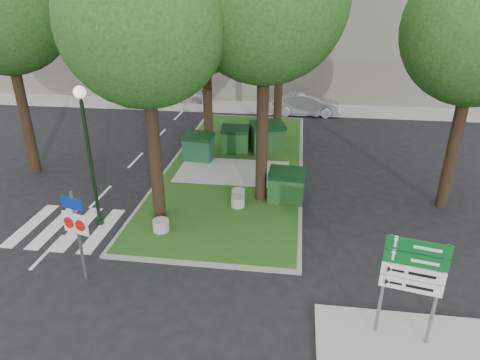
% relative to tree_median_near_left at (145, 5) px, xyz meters
% --- Properties ---
extents(ground, '(120.00, 120.00, 0.00)m').
position_rel_tree_median_near_left_xyz_m(ground, '(1.41, -2.56, -7.32)').
color(ground, black).
rests_on(ground, ground).
extents(median_island, '(6.00, 16.00, 0.12)m').
position_rel_tree_median_near_left_xyz_m(median_island, '(1.91, 5.44, -7.26)').
color(median_island, '#224413').
rests_on(median_island, ground).
extents(median_kerb, '(6.30, 16.30, 0.10)m').
position_rel_tree_median_near_left_xyz_m(median_kerb, '(1.91, 5.44, -7.27)').
color(median_kerb, gray).
rests_on(median_kerb, ground).
extents(building_sidewalk, '(42.00, 3.00, 0.12)m').
position_rel_tree_median_near_left_xyz_m(building_sidewalk, '(1.41, 15.94, -7.26)').
color(building_sidewalk, '#999993').
rests_on(building_sidewalk, ground).
extents(zebra_crossing, '(5.00, 3.00, 0.01)m').
position_rel_tree_median_near_left_xyz_m(zebra_crossing, '(-2.34, -1.06, -7.31)').
color(zebra_crossing, silver).
rests_on(zebra_crossing, ground).
extents(tree_median_near_left, '(5.20, 5.20, 10.53)m').
position_rel_tree_median_near_left_xyz_m(tree_median_near_left, '(0.00, 0.00, 0.00)').
color(tree_median_near_left, black).
rests_on(tree_median_near_left, ground).
extents(tree_median_mid, '(4.80, 4.80, 9.99)m').
position_rel_tree_median_near_left_xyz_m(tree_median_mid, '(0.50, 6.50, -0.34)').
color(tree_median_mid, black).
rests_on(tree_median_mid, ground).
extents(dumpster_a, '(1.53, 1.16, 1.32)m').
position_rel_tree_median_near_left_xyz_m(dumpster_a, '(0.05, 5.72, -6.56)').
color(dumpster_a, '#103A21').
rests_on(dumpster_a, median_island).
extents(dumpster_b, '(1.43, 1.02, 1.31)m').
position_rel_tree_median_near_left_xyz_m(dumpster_b, '(1.65, 7.06, -6.57)').
color(dumpster_b, '#113B11').
rests_on(dumpster_b, median_island).
extents(dumpster_c, '(1.94, 1.65, 1.54)m').
position_rel_tree_median_near_left_xyz_m(dumpster_c, '(3.25, 7.28, -6.46)').
color(dumpster_c, '#10340F').
rests_on(dumpster_c, median_island).
extents(dumpster_d, '(1.46, 1.08, 1.30)m').
position_rel_tree_median_near_left_xyz_m(dumpster_d, '(4.41, 1.91, -6.57)').
color(dumpster_d, '#144013').
rests_on(dumpster_d, median_island).
extents(bollard_left, '(0.56, 0.56, 0.40)m').
position_rel_tree_median_near_left_xyz_m(bollard_left, '(0.23, -0.98, -7.00)').
color(bollard_left, '#9D9D98').
rests_on(bollard_left, median_island).
extents(bollard_right, '(0.52, 0.52, 0.37)m').
position_rel_tree_median_near_left_xyz_m(bollard_right, '(2.53, 1.83, -7.01)').
color(bollard_right, '#A0A29C').
rests_on(bollard_right, median_island).
extents(bollard_mid, '(0.54, 0.54, 0.38)m').
position_rel_tree_median_near_left_xyz_m(bollard_mid, '(2.61, 1.16, -7.00)').
color(bollard_mid, gray).
rests_on(bollard_mid, median_island).
extents(litter_bin, '(0.40, 0.40, 0.70)m').
position_rel_tree_median_near_left_xyz_m(litter_bin, '(3.56, 7.08, -6.85)').
color(litter_bin, yellow).
rests_on(litter_bin, median_island).
extents(street_lamp, '(0.40, 0.40, 4.98)m').
position_rel_tree_median_near_left_xyz_m(street_lamp, '(-2.16, -0.65, -4.18)').
color(street_lamp, black).
rests_on(street_lamp, ground).
extents(traffic_sign_pole, '(0.83, 0.28, 2.83)m').
position_rel_tree_median_near_left_xyz_m(traffic_sign_pole, '(-1.22, -3.68, -5.50)').
color(traffic_sign_pole, slate).
rests_on(traffic_sign_pole, ground).
extents(directional_sign, '(1.35, 0.34, 2.73)m').
position_rel_tree_median_near_left_xyz_m(directional_sign, '(7.43, -4.93, -5.38)').
color(directional_sign, slate).
rests_on(directional_sign, sidewalk_corner).
extents(car_white, '(4.20, 1.96, 1.39)m').
position_rel_tree_median_near_left_xyz_m(car_white, '(-3.71, 16.94, -6.62)').
color(car_white, silver).
rests_on(car_white, ground).
extents(car_silver, '(4.46, 1.65, 1.46)m').
position_rel_tree_median_near_left_xyz_m(car_silver, '(5.21, 14.76, -6.59)').
color(car_silver, '#9C9EA3').
rests_on(car_silver, ground).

